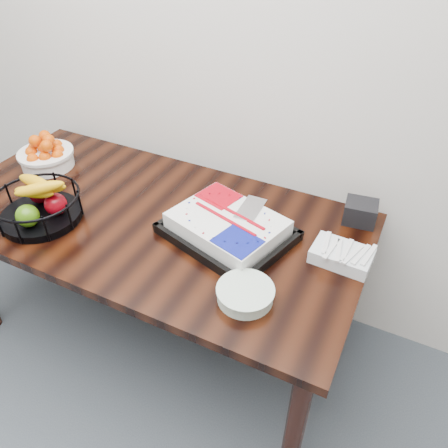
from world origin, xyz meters
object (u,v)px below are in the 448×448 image
at_px(cake_tray, 228,227).
at_px(napkin_box, 360,212).
at_px(table, 150,231).
at_px(plate_stack, 245,294).
at_px(fruit_basket, 38,204).
at_px(tangerine_bowl, 45,153).

height_order(cake_tray, napkin_box, cake_tray).
distance_m(table, plate_stack, 0.62).
height_order(cake_tray, plate_stack, cake_tray).
distance_m(table, cake_tray, 0.38).
height_order(cake_tray, fruit_basket, fruit_basket).
bearing_deg(tangerine_bowl, cake_tray, -5.01).
height_order(tangerine_bowl, napkin_box, tangerine_bowl).
bearing_deg(table, napkin_box, 23.63).
distance_m(cake_tray, tangerine_bowl, 1.02).
xyz_separation_m(plate_stack, napkin_box, (0.24, 0.60, 0.02)).
distance_m(table, tangerine_bowl, 0.69).
relative_size(table, fruit_basket, 5.22).
relative_size(table, cake_tray, 3.28).
distance_m(fruit_basket, napkin_box, 1.31).
bearing_deg(fruit_basket, napkin_box, 25.74).
height_order(table, fruit_basket, fruit_basket).
bearing_deg(napkin_box, tangerine_bowl, -170.87).
distance_m(table, fruit_basket, 0.46).
relative_size(cake_tray, napkin_box, 4.31).
xyz_separation_m(table, plate_stack, (0.56, -0.25, 0.11)).
distance_m(tangerine_bowl, plate_stack, 1.27).
xyz_separation_m(cake_tray, plate_stack, (0.20, -0.27, -0.02)).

